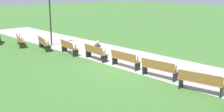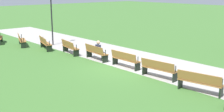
{
  "view_description": "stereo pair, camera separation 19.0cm",
  "coord_description": "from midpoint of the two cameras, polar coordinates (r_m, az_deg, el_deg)",
  "views": [
    {
      "loc": [
        10.31,
        -10.51,
        4.17
      ],
      "look_at": [
        0.0,
        -1.01,
        0.8
      ],
      "focal_mm": 44.98,
      "sensor_mm": 36.0,
      "label": 1
    },
    {
      "loc": [
        10.44,
        -10.37,
        4.17
      ],
      "look_at": [
        0.0,
        -1.01,
        0.8
      ],
      "focal_mm": 44.98,
      "sensor_mm": 36.0,
      "label": 2
    }
  ],
  "objects": [
    {
      "name": "bench_2",
      "position": [
        20.19,
        -13.97,
        2.57
      ],
      "size": [
        1.9,
        0.93,
        0.89
      ],
      "rotation": [
        0.0,
        0.0,
        -0.26
      ],
      "color": "#996633",
      "rests_on": "ground"
    },
    {
      "name": "person_seated",
      "position": [
        16.7,
        -3.01,
        1.28
      ],
      "size": [
        0.35,
        0.54,
        1.2
      ],
      "rotation": [
        0.0,
        0.0,
        -0.09
      ],
      "color": "#2D3347",
      "rests_on": "ground"
    },
    {
      "name": "bench_3",
      "position": [
        18.48,
        -9.09,
        1.82
      ],
      "size": [
        1.89,
        0.78,
        0.89
      ],
      "rotation": [
        0.0,
        0.0,
        -0.17
      ],
      "color": "#996633",
      "rests_on": "ground"
    },
    {
      "name": "bench_1",
      "position": [
        21.9,
        -18.49,
        3.1
      ],
      "size": [
        1.89,
        1.07,
        0.89
      ],
      "rotation": [
        0.0,
        0.0,
        -0.34
      ],
      "color": "#996633",
      "rests_on": "ground"
    },
    {
      "name": "ground_plane",
      "position": [
        15.3,
        2.44,
        -2.31
      ],
      "size": [
        120.0,
        120.0,
        0.0
      ],
      "primitive_type": "plane",
      "color": "#3D6B2D"
    },
    {
      "name": "bench_7",
      "position": [
        12.02,
        17.08,
        -4.99
      ],
      "size": [
        1.89,
        0.78,
        0.89
      ],
      "rotation": [
        0.0,
        0.0,
        0.17
      ],
      "color": "#996633",
      "rests_on": "ground"
    },
    {
      "name": "path_paving",
      "position": [
        16.46,
        6.49,
        -1.23
      ],
      "size": [
        38.19,
        4.11,
        0.01
      ],
      "primitive_type": "cube",
      "color": "#A39E99",
      "rests_on": "ground"
    },
    {
      "name": "lamp_post",
      "position": [
        21.48,
        -12.82,
        9.95
      ],
      "size": [
        0.32,
        0.32,
        4.29
      ],
      "color": "black",
      "rests_on": "ground"
    },
    {
      "name": "bench_4",
      "position": [
        16.79,
        -3.72,
        0.78
      ],
      "size": [
        1.87,
        0.63,
        0.89
      ],
      "rotation": [
        0.0,
        0.0,
        -0.09
      ],
      "color": "#996633",
      "rests_on": "ground"
    },
    {
      "name": "bench_6",
      "position": [
        13.53,
        9.11,
        -2.51
      ],
      "size": [
        1.87,
        0.63,
        0.89
      ],
      "rotation": [
        0.0,
        0.0,
        0.09
      ],
      "color": "#996633",
      "rests_on": "ground"
    },
    {
      "name": "bench_5",
      "position": [
        15.13,
        2.27,
        -0.63
      ],
      "size": [
        1.84,
        0.47,
        0.89
      ],
      "color": "#996633",
      "rests_on": "ground"
    }
  ]
}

